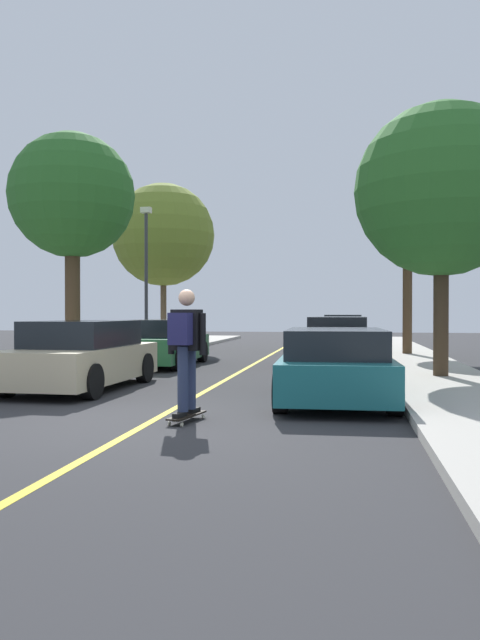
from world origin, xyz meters
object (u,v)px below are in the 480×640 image
(skateboarder, at_px, (186,343))
(street_tree_right_near, at_px, (408,215))
(skateboard, at_px, (187,416))
(parked_car_left_near, at_px, (162,343))
(parked_car_right_nearest, at_px, (335,365))
(street_tree_right_nearest, at_px, (441,191))
(parked_car_right_near, at_px, (339,342))
(parked_car_right_far, at_px, (341,336))
(street_tree_left_nearest, at_px, (72,197))
(street_tree_left_near, at_px, (163,235))
(parked_car_right_farthest, at_px, (342,330))
(streetlamp, at_px, (146,269))
(parked_car_left_nearest, at_px, (82,356))

(skateboarder, bearing_deg, street_tree_right_near, 72.02)
(skateboard, bearing_deg, parked_car_left_near, 109.32)
(parked_car_right_nearest, relative_size, street_tree_right_nearest, 0.69)
(parked_car_right_near, height_order, skateboarder, skateboarder)
(street_tree_right_nearest, bearing_deg, parked_car_right_far, 103.79)
(street_tree_left_nearest, bearing_deg, parked_car_right_nearest, -35.59)
(parked_car_right_nearest, bearing_deg, street_tree_left_nearest, 144.41)
(parked_car_left_near, xyz_separation_m, street_tree_left_near, (-2.24, 7.41, 4.09))
(street_tree_left_near, distance_m, street_tree_right_nearest, 14.02)
(parked_car_left_near, xyz_separation_m, street_tree_right_near, (7.27, 4.52, 4.18))
(parked_car_left_near, distance_m, skateboard, 9.13)
(street_tree_left_near, bearing_deg, parked_car_right_far, -8.90)
(parked_car_right_farthest, height_order, street_tree_right_near, street_tree_right_near)
(parked_car_right_near, bearing_deg, street_tree_left_nearest, -165.78)
(street_tree_left_near, bearing_deg, parked_car_left_near, -73.14)
(street_tree_left_near, bearing_deg, street_tree_right_nearest, -47.22)
(parked_car_right_far, height_order, street_tree_right_near, street_tree_right_near)
(parked_car_right_nearest, height_order, streetlamp, streetlamp)
(parked_car_right_farthest, relative_size, skateboarder, 2.36)
(street_tree_left_near, xyz_separation_m, streetlamp, (0.49, -3.67, -1.65))
(parked_car_left_nearest, relative_size, skateboard, 4.77)
(parked_car_right_near, bearing_deg, parked_car_right_nearest, -89.98)
(street_tree_left_nearest, relative_size, skateboard, 7.32)
(parked_car_right_near, height_order, streetlamp, streetlamp)
(street_tree_left_near, bearing_deg, skateboarder, -71.87)
(parked_car_right_farthest, relative_size, streetlamp, 0.81)
(street_tree_left_near, bearing_deg, parked_car_right_farthest, 33.51)
(street_tree_left_nearest, relative_size, street_tree_right_nearest, 1.06)
(parked_car_right_farthest, xyz_separation_m, street_tree_right_near, (2.24, -7.71, 4.14))
(street_tree_left_near, distance_m, street_tree_right_near, 9.95)
(parked_car_right_far, distance_m, street_tree_right_nearest, 10.06)
(parked_car_left_nearest, xyz_separation_m, parked_car_right_near, (5.03, 6.16, 0.03))
(street_tree_right_nearest, xyz_separation_m, streetlamp, (-9.02, 6.62, -1.12))
(parked_car_left_nearest, xyz_separation_m, street_tree_left_near, (-2.24, 12.81, 4.08))
(street_tree_left_nearest, bearing_deg, parked_car_right_near, 14.22)
(street_tree_left_nearest, relative_size, street_tree_right_near, 1.01)
(street_tree_right_near, relative_size, streetlamp, 1.23)
(street_tree_right_near, xyz_separation_m, streetlamp, (-9.02, -0.78, -1.75))
(street_tree_left_near, height_order, skateboard, street_tree_left_near)
(street_tree_left_nearest, distance_m, street_tree_left_near, 8.49)
(street_tree_left_nearest, bearing_deg, street_tree_right_nearest, -10.68)
(street_tree_right_nearest, xyz_separation_m, skateboard, (-4.26, -5.72, -4.13))
(street_tree_left_near, xyz_separation_m, street_tree_right_nearest, (9.52, -10.29, -0.53))
(parked_car_left_near, bearing_deg, parked_car_right_farthest, 67.63)
(street_tree_right_near, bearing_deg, street_tree_left_nearest, -149.52)
(street_tree_left_nearest, bearing_deg, skateboarder, -55.16)
(parked_car_left_near, relative_size, parked_car_right_nearest, 1.06)
(parked_car_right_near, xyz_separation_m, parked_car_right_far, (0.00, 5.51, -0.04))
(parked_car_right_far, relative_size, street_tree_left_near, 0.66)
(parked_car_left_nearest, height_order, streetlamp, streetlamp)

